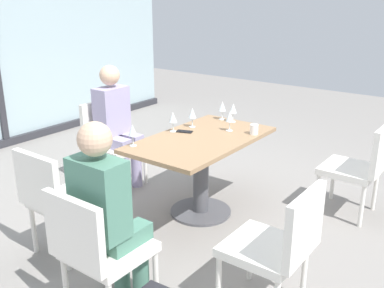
# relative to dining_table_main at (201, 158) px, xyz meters

# --- Properties ---
(ground_plane) EXTENTS (12.00, 12.00, 0.00)m
(ground_plane) POSITION_rel_dining_table_main_xyz_m (0.00, 0.00, -0.54)
(ground_plane) COLOR gray
(dining_table_main) EXTENTS (1.35, 0.77, 0.73)m
(dining_table_main) POSITION_rel_dining_table_main_xyz_m (0.00, 0.00, 0.00)
(dining_table_main) COLOR #997551
(dining_table_main) RESTS_ON ground_plane
(chair_side_end) EXTENTS (0.50, 0.46, 0.87)m
(chair_side_end) POSITION_rel_dining_table_main_xyz_m (-1.50, -0.30, -0.04)
(chair_side_end) COLOR silver
(chair_side_end) RESTS_ON ground_plane
(chair_near_window) EXTENTS (0.46, 0.51, 0.87)m
(chair_near_window) POSITION_rel_dining_table_main_xyz_m (0.00, 1.16, -0.04)
(chair_near_window) COLOR silver
(chair_near_window) RESTS_ON ground_plane
(chair_far_left) EXTENTS (0.50, 0.46, 0.87)m
(chair_far_left) POSITION_rel_dining_table_main_xyz_m (-1.21, 0.46, -0.04)
(chair_far_left) COLOR silver
(chair_far_left) RESTS_ON ground_plane
(chair_front_left) EXTENTS (0.46, 0.50, 0.87)m
(chair_front_left) POSITION_rel_dining_table_main_xyz_m (-0.81, -1.16, -0.04)
(chair_front_left) COLOR silver
(chair_front_left) RESTS_ON ground_plane
(chair_front_right) EXTENTS (0.46, 0.50, 0.87)m
(chair_front_right) POSITION_rel_dining_table_main_xyz_m (0.81, -1.16, -0.04)
(chair_front_right) COLOR silver
(chair_front_right) RESTS_ON ground_plane
(person_side_end) EXTENTS (0.39, 0.34, 1.26)m
(person_side_end) POSITION_rel_dining_table_main_xyz_m (-1.39, -0.30, 0.16)
(person_side_end) COLOR #4C7F6B
(person_side_end) RESTS_ON ground_plane
(person_near_window) EXTENTS (0.34, 0.39, 1.26)m
(person_near_window) POSITION_rel_dining_table_main_xyz_m (-0.00, 1.05, 0.16)
(person_near_window) COLOR #9E93B7
(person_near_window) RESTS_ON ground_plane
(wine_glass_0) EXTENTS (0.07, 0.07, 0.18)m
(wine_glass_0) POSITION_rel_dining_table_main_xyz_m (0.21, 0.25, 0.32)
(wine_glass_0) COLOR silver
(wine_glass_0) RESTS_ON dining_table_main
(wine_glass_1) EXTENTS (0.07, 0.07, 0.18)m
(wine_glass_1) POSITION_rel_dining_table_main_xyz_m (-0.01, 0.31, 0.32)
(wine_glass_1) COLOR silver
(wine_glass_1) RESTS_ON dining_table_main
(wine_glass_2) EXTENTS (0.07, 0.07, 0.18)m
(wine_glass_2) POSITION_rel_dining_table_main_xyz_m (0.60, 0.17, 0.32)
(wine_glass_2) COLOR silver
(wine_glass_2) RESTS_ON dining_table_main
(wine_glass_3) EXTENTS (0.07, 0.07, 0.18)m
(wine_glass_3) POSITION_rel_dining_table_main_xyz_m (0.32, -0.09, 0.32)
(wine_glass_3) COLOR silver
(wine_glass_3) RESTS_ON dining_table_main
(wine_glass_4) EXTENTS (0.07, 0.07, 0.18)m
(wine_glass_4) POSITION_rel_dining_table_main_xyz_m (-0.52, 0.32, 0.32)
(wine_glass_4) COLOR silver
(wine_glass_4) RESTS_ON dining_table_main
(wine_glass_5) EXTENTS (0.07, 0.07, 0.18)m
(wine_glass_5) POSITION_rel_dining_table_main_xyz_m (0.59, 0.04, 0.32)
(wine_glass_5) COLOR silver
(wine_glass_5) RESTS_ON dining_table_main
(coffee_cup) EXTENTS (0.08, 0.08, 0.09)m
(coffee_cup) POSITION_rel_dining_table_main_xyz_m (0.36, -0.32, 0.24)
(coffee_cup) COLOR white
(coffee_cup) RESTS_ON dining_table_main
(cell_phone_on_table) EXTENTS (0.11, 0.16, 0.01)m
(cell_phone_on_table) POSITION_rel_dining_table_main_xyz_m (0.04, 0.22, 0.20)
(cell_phone_on_table) COLOR black
(cell_phone_on_table) RESTS_ON dining_table_main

